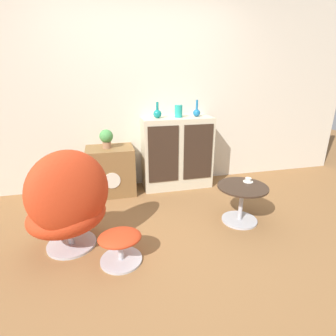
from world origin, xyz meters
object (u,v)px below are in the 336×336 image
object	(u,v)px
potted_plant	(106,138)
ottoman	(120,242)
sideboard	(177,153)
vase_leftmost	(157,113)
tv_console	(111,171)
vase_inner_left	(178,111)
egg_chair	(69,204)
coffee_table	(241,200)
vase_inner_right	(197,112)
teacup	(248,180)

from	to	relation	value
potted_plant	ottoman	bearing A→B (deg)	-88.71
sideboard	potted_plant	xyz separation A→B (m)	(-0.94, -0.02, 0.27)
ottoman	vase_leftmost	world-z (taller)	vase_leftmost
tv_console	vase_inner_left	bearing A→B (deg)	1.72
sideboard	egg_chair	size ratio (longest dim) A/B	1.01
tv_console	coffee_table	xyz separation A→B (m)	(1.31, -1.09, -0.06)
tv_console	vase_inner_right	size ratio (longest dim) A/B	2.84
vase_inner_left	vase_inner_right	world-z (taller)	vase_inner_right
ottoman	vase_leftmost	xyz separation A→B (m)	(0.64, 1.47, 0.86)
sideboard	coffee_table	size ratio (longest dim) A/B	1.86
vase_leftmost	teacup	world-z (taller)	vase_leftmost
vase_inner_left	coffee_table	bearing A→B (deg)	-70.90
ottoman	vase_inner_right	xyz separation A→B (m)	(1.18, 1.47, 0.85)
vase_inner_right	coffee_table	bearing A→B (deg)	-83.27
coffee_table	vase_inner_left	xyz separation A→B (m)	(-0.39, 1.12, 0.80)
tv_console	egg_chair	size ratio (longest dim) A/B	0.65
ottoman	coffee_table	world-z (taller)	coffee_table
coffee_table	vase_inner_left	size ratio (longest dim) A/B	3.27
egg_chair	teacup	distance (m)	1.83
ottoman	vase_inner_left	xyz separation A→B (m)	(0.92, 1.47, 0.87)
vase_inner_right	teacup	world-z (taller)	vase_inner_right
coffee_table	egg_chair	bearing A→B (deg)	-177.57
egg_chair	potted_plant	size ratio (longest dim) A/B	4.06
sideboard	coffee_table	xyz separation A→B (m)	(0.40, -1.11, -0.24)
ottoman	coffee_table	bearing A→B (deg)	14.99
egg_chair	teacup	bearing A→B (deg)	5.10
tv_console	vase_leftmost	distance (m)	0.97
ottoman	vase_leftmost	bearing A→B (deg)	66.53
sideboard	ottoman	distance (m)	1.75
sideboard	vase_inner_left	bearing A→B (deg)	12.21
tv_console	vase_inner_left	size ratio (longest dim) A/B	3.90
egg_chair	vase_inner_right	distance (m)	2.06
sideboard	potted_plant	distance (m)	0.98
ottoman	vase_leftmost	distance (m)	1.81
potted_plant	teacup	xyz separation A→B (m)	(1.45, -1.00, -0.33)
sideboard	coffee_table	world-z (taller)	sideboard
egg_chair	ottoman	world-z (taller)	egg_chair
vase_inner_right	teacup	xyz separation A→B (m)	(0.24, -1.03, -0.61)
tv_console	vase_leftmost	world-z (taller)	vase_leftmost
sideboard	potted_plant	size ratio (longest dim) A/B	4.10
tv_console	ottoman	world-z (taller)	tv_console
vase_leftmost	vase_inner_left	bearing A→B (deg)	0.00
coffee_table	vase_inner_right	distance (m)	1.37
egg_chair	vase_inner_right	size ratio (longest dim) A/B	4.39
egg_chair	vase_inner_right	world-z (taller)	vase_inner_right
tv_console	vase_inner_right	distance (m)	1.39
tv_console	vase_leftmost	bearing A→B (deg)	2.48
vase_leftmost	potted_plant	distance (m)	0.73
vase_inner_right	ottoman	bearing A→B (deg)	-128.74
egg_chair	ottoman	xyz separation A→B (m)	(0.40, -0.28, -0.27)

